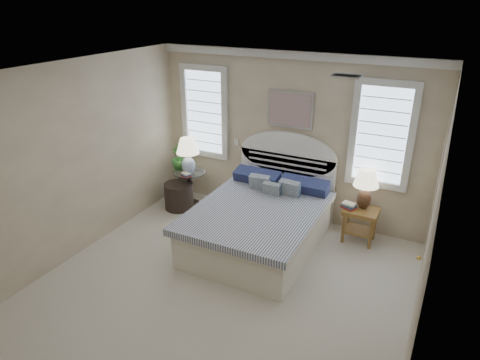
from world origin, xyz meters
The scene contains 21 objects.
floor centered at (0.00, 0.00, 0.00)m, with size 4.50×5.00×0.01m, color beige.
ceiling centered at (0.00, 0.00, 2.70)m, with size 4.50×5.00×0.01m, color white.
wall_back centered at (0.00, 2.50, 1.35)m, with size 4.50×0.02×2.70m, color tan.
wall_left centered at (-2.25, 0.00, 1.35)m, with size 0.02×5.00×2.70m, color tan.
wall_right centered at (2.25, 0.00, 1.35)m, with size 0.02×5.00×2.70m, color tan.
crown_molding centered at (0.00, 2.46, 2.64)m, with size 4.50×0.08×0.12m, color silver.
hvac_vent centered at (1.20, 0.80, 2.68)m, with size 0.30×0.20×0.02m, color #B2B2B2.
switch_plate centered at (-0.95, 2.48, 1.15)m, with size 0.08×0.01×0.12m, color silver.
window_left centered at (-1.55, 2.48, 1.60)m, with size 0.90×0.06×1.60m, color #ABC2D9.
window_right centered at (1.40, 2.48, 1.60)m, with size 0.90×0.06×1.60m, color #ABC2D9.
painting centered at (0.00, 2.46, 1.82)m, with size 0.74×0.04×0.58m, color silver.
closet_door centered at (2.23, 1.20, 1.20)m, with size 0.02×1.80×2.40m, color white.
bed centered at (0.00, 1.46, 0.39)m, with size 1.72×2.28×1.47m.
side_table_left centered at (-1.65, 2.05, 0.39)m, with size 0.56×0.56×0.63m.
nightstand_right centered at (1.30, 2.15, 0.39)m, with size 0.50×0.40×0.53m.
floor_pot centered at (-1.75, 1.85, 0.23)m, with size 0.50×0.50×0.46m, color black.
lamp_left centered at (-1.62, 2.00, 1.02)m, with size 0.43×0.43×0.63m.
lamp_right centered at (1.30, 2.25, 0.90)m, with size 0.44×0.44×0.61m.
potted_plant centered at (-1.87, 2.07, 0.85)m, with size 0.25×0.25×0.45m, color #3B772F.
books_left centered at (-1.58, 1.85, 0.66)m, with size 0.19×0.16×0.07m.
books_right centered at (1.12, 2.12, 0.57)m, with size 0.25×0.21×0.08m.
Camera 1 is at (2.22, -3.68, 3.44)m, focal length 32.00 mm.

